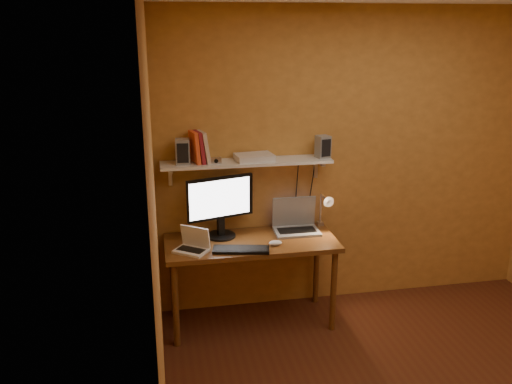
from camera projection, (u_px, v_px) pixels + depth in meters
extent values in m
cube|color=#CC8D3E|center=(351.00, 160.00, 4.73)|extent=(3.40, 0.02, 2.60)
cube|color=#CC8D3E|center=(155.00, 245.00, 2.92)|extent=(0.02, 3.20, 2.60)
cube|color=brown|center=(251.00, 243.00, 4.42)|extent=(1.40, 0.60, 0.04)
cylinder|color=brown|center=(176.00, 305.00, 4.19)|extent=(0.05, 0.05, 0.71)
cylinder|color=brown|center=(333.00, 291.00, 4.42)|extent=(0.05, 0.05, 0.71)
cylinder|color=brown|center=(173.00, 278.00, 4.64)|extent=(0.05, 0.05, 0.71)
cylinder|color=brown|center=(316.00, 266.00, 4.87)|extent=(0.05, 0.05, 0.71)
cube|color=silver|center=(247.00, 162.00, 4.41)|extent=(1.40, 0.25, 0.02)
cube|color=silver|center=(170.00, 175.00, 4.43)|extent=(0.03, 0.03, 0.18)
cube|color=silver|center=(316.00, 167.00, 4.66)|extent=(0.03, 0.03, 0.18)
cylinder|color=black|center=(221.00, 236.00, 4.50)|extent=(0.30, 0.30, 0.02)
cube|color=black|center=(221.00, 225.00, 4.47)|extent=(0.06, 0.06, 0.18)
cube|color=black|center=(220.00, 198.00, 4.40)|extent=(0.56, 0.18, 0.35)
cube|color=white|center=(221.00, 198.00, 4.38)|extent=(0.51, 0.14, 0.31)
cube|color=gray|center=(297.00, 231.00, 4.59)|extent=(0.38, 0.27, 0.02)
cube|color=black|center=(297.00, 230.00, 4.58)|extent=(0.32, 0.15, 0.00)
cube|color=gray|center=(294.00, 211.00, 4.65)|extent=(0.37, 0.05, 0.26)
cube|color=#161B46|center=(294.00, 211.00, 4.65)|extent=(0.33, 0.03, 0.22)
cube|color=silver|center=(191.00, 251.00, 4.19)|extent=(0.30, 0.28, 0.02)
cube|color=black|center=(191.00, 250.00, 4.19)|extent=(0.23, 0.20, 0.00)
cube|color=silver|center=(195.00, 236.00, 4.22)|extent=(0.23, 0.18, 0.17)
cube|color=black|center=(195.00, 236.00, 4.22)|extent=(0.19, 0.15, 0.14)
cube|color=black|center=(241.00, 250.00, 4.21)|extent=(0.46, 0.23, 0.02)
ellipsoid|color=silver|center=(275.00, 243.00, 4.32)|extent=(0.11, 0.07, 0.04)
cube|color=silver|center=(320.00, 226.00, 4.76)|extent=(0.05, 0.06, 0.08)
cylinder|color=silver|center=(321.00, 210.00, 4.72)|extent=(0.02, 0.02, 0.28)
cylinder|color=silver|center=(324.00, 197.00, 4.60)|extent=(0.01, 0.16, 0.01)
cone|color=silver|center=(327.00, 200.00, 4.52)|extent=(0.09, 0.09, 0.09)
sphere|color=#FFE0A5|center=(328.00, 201.00, 4.51)|extent=(0.04, 0.04, 0.04)
cube|color=gray|center=(183.00, 152.00, 4.28)|extent=(0.12, 0.12, 0.20)
cube|color=gray|center=(323.00, 147.00, 4.49)|extent=(0.12, 0.12, 0.18)
cube|color=#F15527|center=(195.00, 147.00, 4.30)|extent=(0.09, 0.18, 0.26)
cube|color=maroon|center=(199.00, 147.00, 4.31)|extent=(0.10, 0.18, 0.26)
cube|color=beige|center=(204.00, 147.00, 4.31)|extent=(0.10, 0.18, 0.26)
cube|color=silver|center=(216.00, 160.00, 4.31)|extent=(0.09, 0.03, 0.05)
cylinder|color=black|center=(216.00, 161.00, 4.29)|extent=(0.03, 0.02, 0.03)
cube|color=silver|center=(254.00, 157.00, 4.42)|extent=(0.33, 0.24, 0.05)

